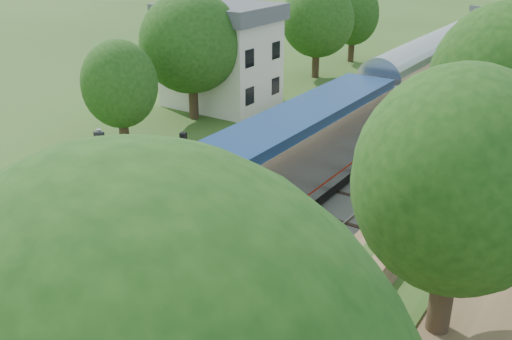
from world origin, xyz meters
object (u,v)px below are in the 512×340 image
Objects in this scene: station_building at (220,55)px; signal_gantry at (512,23)px; lamppost_far at (186,179)px; signal_platform at (105,185)px; signal_farside at (429,143)px.

signal_gantry is at bearing 56.62° from station_building.
lamppost_far is 5.53m from signal_platform.
signal_platform is (0.44, -5.22, 1.78)m from lamppost_far.
station_building reaches higher than signal_gantry.
signal_gantry reaches higher than lamppost_far.
signal_gantry is 1.41× the size of signal_platform.
signal_gantry is 36.23m from signal_farside.
station_building is 20.09m from lamppost_far.
signal_farside is at bearing -84.09° from signal_gantry.
signal_platform is at bearing -63.38° from station_building.
station_building reaches higher than signal_platform.
lamppost_far is at bearing -57.81° from station_building.
signal_farside is (9.54, 5.89, 1.98)m from lamppost_far.
signal_platform is (11.10, -22.14, -0.04)m from station_building.
station_building is 23.02m from signal_farside.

